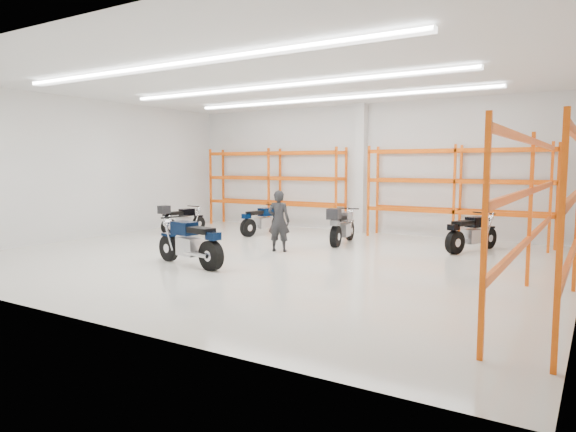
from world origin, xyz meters
The scene contains 12 objects.
ground centered at (0.00, 0.00, 0.00)m, with size 14.00×14.00×0.00m, color silver.
room_shell centered at (0.00, 0.03, 3.28)m, with size 14.02×12.02×4.51m.
motorcycle_main centered at (-0.88, -1.95, 0.54)m, with size 2.31×0.89×1.14m.
motorcycle_back_a centered at (-5.25, 2.29, 0.48)m, with size 0.66×1.96×1.00m.
motorcycle_back_b centered at (-2.59, 3.41, 0.47)m, with size 0.76×2.02×1.00m.
motorcycle_back_c centered at (0.66, 2.89, 0.55)m, with size 0.78×2.22×1.14m.
motorcycle_back_d centered at (4.22, 3.59, 0.49)m, with size 1.05×2.02×1.05m.
standing_man centered at (-0.26, 0.88, 0.84)m, with size 0.62×0.40×1.69m, color black.
structural_column centered at (0.00, 5.82, 2.25)m, with size 0.32×0.32×4.50m, color white.
pallet_racking_back_left centered at (-3.40, 5.48, 1.79)m, with size 5.67×0.87×3.00m.
pallet_racking_back_right centered at (3.40, 5.48, 1.79)m, with size 5.67×0.87×3.00m.
pallet_racking_side centered at (6.48, 0.00, 1.81)m, with size 0.87×9.07×3.00m.
Camera 1 is at (7.25, -10.88, 2.37)m, focal length 32.00 mm.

